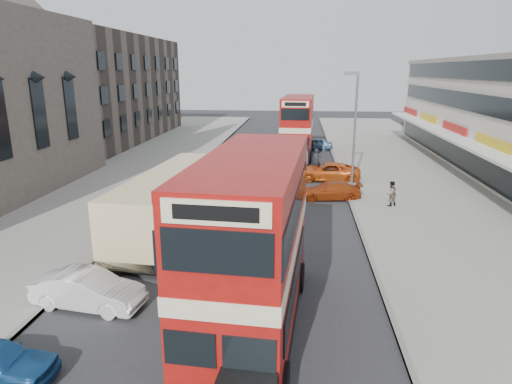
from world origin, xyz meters
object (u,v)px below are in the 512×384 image
at_px(coach, 172,200).
at_px(pedestrian_near, 391,193).
at_px(car_right_a, 330,191).
at_px(cyclist, 316,166).
at_px(street_lamp, 354,121).
at_px(car_right_b, 327,172).
at_px(bus_second, 298,127).
at_px(car_left_front, 88,290).
at_px(bus_main, 253,245).
at_px(car_right_c, 315,144).

relative_size(coach, pedestrian_near, 7.19).
xyz_separation_m(car_right_a, cyclist, (-0.67, 6.60, 0.20)).
bearing_deg(street_lamp, car_right_b, 124.81).
relative_size(bus_second, car_right_a, 2.55).
xyz_separation_m(car_right_b, cyclist, (-0.81, 1.37, 0.09)).
distance_m(street_lamp, car_left_front, 21.32).
bearing_deg(bus_main, car_right_b, -95.86).
distance_m(car_left_front, cyclist, 23.04).
distance_m(street_lamp, coach, 14.54).
bearing_deg(car_right_c, pedestrian_near, 18.99).
height_order(coach, car_right_c, coach).
xyz_separation_m(coach, car_left_front, (-0.87, -7.84, -1.07)).
relative_size(coach, car_left_front, 2.81).
bearing_deg(bus_main, car_left_front, -3.24).
bearing_deg(car_left_front, car_right_b, -17.62).
relative_size(car_left_front, cyclist, 1.83).
bearing_deg(bus_second, pedestrian_near, 112.58).
relative_size(car_right_a, cyclist, 1.84).
xyz_separation_m(street_lamp, bus_main, (-5.09, -18.50, -1.84)).
bearing_deg(bus_main, bus_second, -88.28).
height_order(street_lamp, bus_main, street_lamp).
xyz_separation_m(car_left_front, car_right_a, (9.40, 14.72, -0.08)).
bearing_deg(coach, street_lamp, 48.58).
bearing_deg(car_right_a, bus_second, -178.18).
height_order(car_left_front, car_right_b, car_right_b).
xyz_separation_m(pedestrian_near, cyclist, (-4.28, 8.17, -0.15)).
relative_size(car_left_front, car_right_b, 0.81).
relative_size(car_right_b, car_right_c, 1.37).
distance_m(coach, car_right_c, 27.05).
bearing_deg(car_right_a, car_right_b, 171.54).
height_order(car_right_a, cyclist, cyclist).
height_order(bus_main, coach, bus_main).
height_order(street_lamp, bus_second, street_lamp).
height_order(car_right_a, car_right_b, car_right_b).
xyz_separation_m(street_lamp, bus_second, (-3.95, 11.74, -1.85)).
relative_size(car_right_c, cyclist, 1.64).
xyz_separation_m(bus_main, pedestrian_near, (7.02, 13.90, -2.01)).
height_order(car_right_c, pedestrian_near, pedestrian_near).
relative_size(car_right_b, cyclist, 2.25).
bearing_deg(cyclist, street_lamp, -60.57).
distance_m(pedestrian_near, cyclist, 9.22).
bearing_deg(car_right_c, cyclist, 6.63).
xyz_separation_m(bus_second, cyclist, (1.60, -8.16, -2.15)).
bearing_deg(pedestrian_near, bus_main, 32.29).
bearing_deg(bus_second, car_right_c, -111.77).
bearing_deg(pedestrian_near, car_left_front, 14.39).
relative_size(street_lamp, cyclist, 3.71).
distance_m(car_right_a, cyclist, 6.64).
relative_size(street_lamp, bus_main, 0.79).
bearing_deg(bus_main, pedestrian_near, -112.91).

